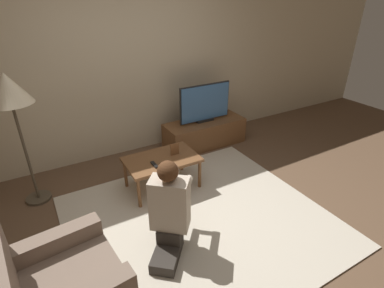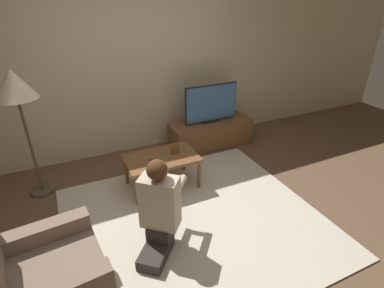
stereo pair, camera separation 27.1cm
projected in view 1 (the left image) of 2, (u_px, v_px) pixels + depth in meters
ground_plane at (200, 221)px, 3.19m from camera, size 10.00×10.00×0.00m
wall_back at (128, 64)px, 4.09m from camera, size 10.00×0.06×2.60m
rug at (200, 220)px, 3.19m from camera, size 2.61×2.38×0.02m
tv_stand at (205, 133)px, 4.69m from camera, size 1.26×0.47×0.40m
tv at (205, 103)px, 4.47m from camera, size 0.84×0.08×0.58m
coffee_table at (162, 161)px, 3.57m from camera, size 0.86×0.54×0.42m
floor_lamp at (9, 94)px, 2.95m from camera, size 0.44×0.44×1.50m
person_kneeling at (170, 208)px, 2.65m from camera, size 0.68×0.74×0.94m
picture_frame at (175, 149)px, 3.60m from camera, size 0.11×0.01×0.15m
remote at (154, 165)px, 3.40m from camera, size 0.04×0.15×0.02m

